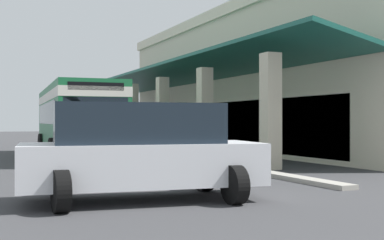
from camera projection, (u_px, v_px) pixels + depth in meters
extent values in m
plane|color=#38383A|center=(234.00, 153.00, 25.82)|extent=(120.00, 120.00, 0.00)
cube|color=#9E998E|center=(142.00, 152.00, 25.87)|extent=(30.86, 0.50, 0.12)
cube|color=beige|center=(299.00, 88.00, 29.81)|extent=(25.72, 11.31, 7.08)
cube|color=beige|center=(299.00, 23.00, 29.81)|extent=(26.02, 11.61, 0.60)
cube|color=beige|center=(111.00, 116.00, 35.73)|extent=(0.55, 0.55, 3.89)
cube|color=beige|center=(133.00, 116.00, 31.03)|extent=(0.55, 0.55, 3.89)
cube|color=beige|center=(162.00, 115.00, 26.33)|extent=(0.55, 0.55, 3.89)
cube|color=beige|center=(205.00, 113.00, 21.62)|extent=(0.55, 0.55, 3.89)
cube|color=beige|center=(271.00, 111.00, 16.92)|extent=(0.55, 0.55, 3.89)
cube|color=#19594C|center=(186.00, 72.00, 26.87)|extent=(25.72, 3.16, 0.82)
cube|color=#19232D|center=(214.00, 125.00, 27.53)|extent=(21.60, 0.08, 2.40)
cube|color=#196638|center=(76.00, 119.00, 22.61)|extent=(11.15, 3.29, 2.75)
cube|color=silver|center=(76.00, 98.00, 22.62)|extent=(11.17, 3.31, 0.36)
cube|color=#19232D|center=(75.00, 114.00, 22.90)|extent=(9.39, 3.20, 0.90)
cube|color=#19232D|center=(96.00, 114.00, 17.48)|extent=(0.21, 2.24, 1.20)
cube|color=black|center=(96.00, 86.00, 17.47)|extent=(0.19, 1.94, 0.28)
cube|color=black|center=(97.00, 155.00, 17.35)|extent=(0.37, 2.46, 0.24)
cube|color=silver|center=(122.00, 146.00, 17.73)|extent=(0.08, 0.24, 0.16)
cube|color=silver|center=(70.00, 147.00, 17.12)|extent=(0.08, 0.24, 0.16)
cube|color=silver|center=(72.00, 87.00, 24.03)|extent=(2.52, 1.94, 0.24)
cylinder|color=black|center=(121.00, 150.00, 19.64)|extent=(1.00, 0.30, 1.00)
cylinder|color=black|center=(53.00, 151.00, 18.76)|extent=(1.00, 0.30, 1.00)
cylinder|color=black|center=(94.00, 143.00, 25.94)|extent=(1.00, 0.30, 1.00)
cylinder|color=black|center=(42.00, 144.00, 25.07)|extent=(1.00, 0.30, 1.00)
cube|color=silver|center=(142.00, 164.00, 10.28)|extent=(2.56, 5.01, 0.84)
cube|color=#19232D|center=(137.00, 123.00, 10.25)|extent=(2.13, 3.46, 0.80)
cylinder|color=black|center=(204.00, 175.00, 11.67)|extent=(0.76, 0.26, 0.76)
cylinder|color=black|center=(235.00, 185.00, 9.80)|extent=(0.76, 0.26, 0.76)
cylinder|color=black|center=(58.00, 179.00, 10.75)|extent=(0.76, 0.26, 0.76)
cylinder|color=black|center=(61.00, 191.00, 8.88)|extent=(0.76, 0.26, 0.76)
cylinder|color=#726651|center=(124.00, 159.00, 15.93)|extent=(0.16, 0.16, 0.82)
cylinder|color=#726651|center=(121.00, 160.00, 15.63)|extent=(0.16, 0.16, 0.82)
cube|color=#26664C|center=(123.00, 137.00, 15.78)|extent=(0.52, 0.40, 0.61)
sphere|color=#8C664C|center=(123.00, 124.00, 15.78)|extent=(0.22, 0.22, 0.22)
cylinder|color=#26664C|center=(118.00, 136.00, 16.01)|extent=(0.09, 0.09, 0.55)
cylinder|color=#26664C|center=(128.00, 136.00, 15.55)|extent=(0.09, 0.09, 0.55)
cube|color=#4C4742|center=(128.00, 142.00, 32.25)|extent=(0.71, 0.71, 0.59)
cylinder|color=#332319|center=(128.00, 137.00, 32.25)|extent=(0.61, 0.61, 0.02)
cylinder|color=brown|center=(128.00, 124.00, 32.25)|extent=(0.16, 0.16, 1.65)
ellipsoid|color=#1E6028|center=(131.00, 110.00, 31.85)|extent=(0.93, 0.28, 0.14)
ellipsoid|color=#1E6028|center=(136.00, 109.00, 32.47)|extent=(0.23, 1.02, 0.16)
ellipsoid|color=#1E6028|center=(126.00, 109.00, 32.74)|extent=(1.06, 0.24, 0.18)
ellipsoid|color=#1E6028|center=(122.00, 110.00, 31.99)|extent=(0.41, 0.89, 0.14)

